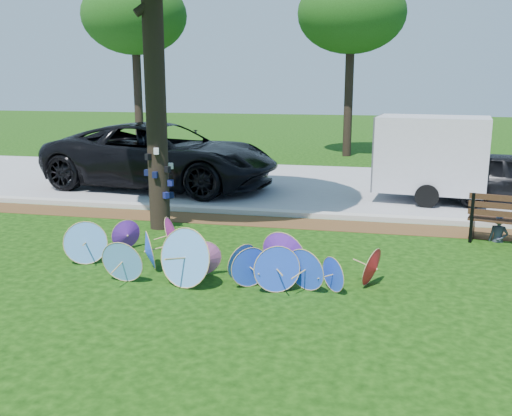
{
  "coord_description": "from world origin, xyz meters",
  "views": [
    {
      "loc": [
        2.71,
        -7.97,
        3.22
      ],
      "look_at": [
        0.5,
        2.0,
        0.9
      ],
      "focal_mm": 40.0,
      "sensor_mm": 36.0,
      "label": 1
    }
  ],
  "objects": [
    {
      "name": "ground",
      "position": [
        0.0,
        0.0,
        0.0
      ],
      "size": [
        90.0,
        90.0,
        0.0
      ],
      "primitive_type": "plane",
      "color": "black",
      "rests_on": "ground"
    },
    {
      "name": "mulch_strip",
      "position": [
        0.0,
        4.5,
        0.01
      ],
      "size": [
        90.0,
        1.0,
        0.01
      ],
      "primitive_type": "cube",
      "color": "#472D16",
      "rests_on": "ground"
    },
    {
      "name": "curb",
      "position": [
        0.0,
        5.2,
        0.06
      ],
      "size": [
        90.0,
        0.3,
        0.12
      ],
      "primitive_type": "cube",
      "color": "#B7B5AD",
      "rests_on": "ground"
    },
    {
      "name": "street",
      "position": [
        0.0,
        9.35,
        0.01
      ],
      "size": [
        90.0,
        8.0,
        0.01
      ],
      "primitive_type": "cube",
      "color": "gray",
      "rests_on": "ground"
    },
    {
      "name": "parasol_pile",
      "position": [
        0.03,
        0.65,
        0.37
      ],
      "size": [
        5.67,
        2.35,
        0.97
      ],
      "color": "blue",
      "rests_on": "ground"
    },
    {
      "name": "black_van",
      "position": [
        -3.72,
        7.99,
        0.97
      ],
      "size": [
        7.31,
        4.02,
        1.94
      ],
      "primitive_type": "imported",
      "rotation": [
        0.0,
        0.0,
        1.45
      ],
      "color": "black",
      "rests_on": "ground"
    },
    {
      "name": "cargo_trailer",
      "position": [
        4.01,
        7.73,
        1.28
      ],
      "size": [
        3.0,
        2.12,
        2.56
      ],
      "primitive_type": "cube",
      "rotation": [
        0.0,
        0.0,
        -0.13
      ],
      "color": "silver",
      "rests_on": "ground"
    },
    {
      "name": "person_left",
      "position": [
        5.09,
        3.9,
        0.51
      ],
      "size": [
        0.43,
        0.34,
        1.03
      ],
      "primitive_type": "imported",
      "rotation": [
        0.0,
        0.0,
        -0.29
      ],
      "color": "#393F4F",
      "rests_on": "ground"
    },
    {
      "name": "bg_trees",
      "position": [
        2.42,
        15.66,
        5.77
      ],
      "size": [
        25.82,
        5.92,
        7.4
      ],
      "color": "black",
      "rests_on": "ground"
    }
  ]
}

